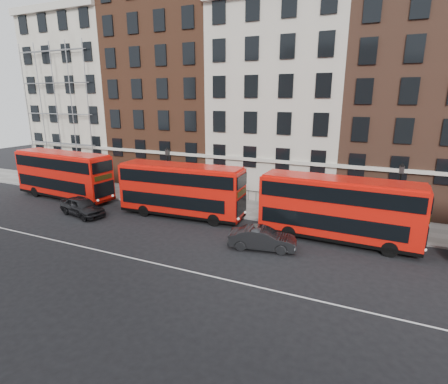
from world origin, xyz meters
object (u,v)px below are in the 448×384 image
at_px(car_rear, 82,206).
at_px(bus_c, 338,208).
at_px(bus_b, 181,189).
at_px(bus_a, 63,174).
at_px(car_front, 263,239).

bearing_deg(car_rear, bus_c, -68.16).
bearing_deg(bus_b, car_rear, -160.86).
xyz_separation_m(bus_b, car_rear, (-7.95, -3.30, -1.61)).
bearing_deg(bus_a, bus_b, 4.18).
relative_size(bus_c, car_front, 2.42).
relative_size(bus_a, bus_c, 1.03).
bearing_deg(car_rear, bus_b, -54.73).
relative_size(car_rear, car_front, 1.04).
xyz_separation_m(bus_b, bus_c, (12.69, 0.00, 0.03)).
xyz_separation_m(bus_b, car_front, (8.42, -3.47, -1.67)).
xyz_separation_m(bus_a, car_front, (22.06, -3.48, -1.77)).
relative_size(bus_a, car_rear, 2.40).
relative_size(bus_b, car_front, 2.40).
bearing_deg(car_front, bus_a, 69.69).
relative_size(bus_a, bus_b, 1.04).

